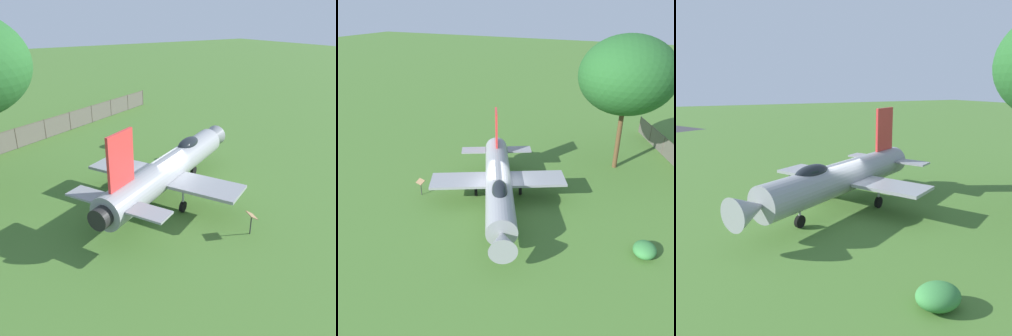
% 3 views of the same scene
% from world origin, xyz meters
% --- Properties ---
extents(ground_plane, '(200.00, 200.00, 0.00)m').
position_xyz_m(ground_plane, '(0.00, 0.00, 0.00)').
color(ground_plane, '#47722D').
extents(display_jet, '(8.95, 12.49, 5.08)m').
position_xyz_m(display_jet, '(0.17, -0.32, 1.73)').
color(display_jet, gray).
rests_on(display_jet, ground_plane).
extents(shrub_near_fence, '(1.20, 1.42, 0.75)m').
position_xyz_m(shrub_near_fence, '(9.28, -1.43, 0.38)').
color(shrub_near_fence, '#387F3D').
rests_on(shrub_near_fence, ground_plane).
extents(info_plaque, '(0.69, 0.56, 1.14)m').
position_xyz_m(info_plaque, '(-5.34, -1.24, 0.85)').
color(info_plaque, '#333333').
rests_on(info_plaque, ground_plane).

